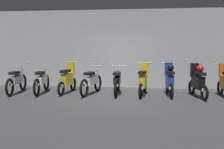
# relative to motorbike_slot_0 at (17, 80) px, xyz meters

# --- Properties ---
(ground_plane) EXTENTS (80.00, 80.00, 0.00)m
(ground_plane) POSITION_rel_motorbike_slot_0_xyz_m (3.79, -0.45, -0.49)
(ground_plane) COLOR #424244
(back_wall) EXTENTS (16.00, 0.30, 3.31)m
(back_wall) POSITION_rel_motorbike_slot_0_xyz_m (3.79, 2.03, 1.16)
(back_wall) COLOR #ADADB2
(back_wall) RESTS_ON ground
(motorbike_slot_0) EXTENTS (0.59, 1.95, 1.15)m
(motorbike_slot_0) POSITION_rel_motorbike_slot_0_xyz_m (0.00, 0.00, 0.00)
(motorbike_slot_0) COLOR black
(motorbike_slot_0) RESTS_ON ground
(motorbike_slot_1) EXTENTS (0.56, 1.95, 1.03)m
(motorbike_slot_1) POSITION_rel_motorbike_slot_0_xyz_m (0.95, 0.10, -0.00)
(motorbike_slot_1) COLOR black
(motorbike_slot_1) RESTS_ON ground
(motorbike_slot_2) EXTENTS (0.59, 1.68, 1.29)m
(motorbike_slot_2) POSITION_rel_motorbike_slot_0_xyz_m (1.90, 0.28, 0.04)
(motorbike_slot_2) COLOR black
(motorbike_slot_2) RESTS_ON ground
(motorbike_slot_3) EXTENTS (0.62, 1.93, 1.15)m
(motorbike_slot_3) POSITION_rel_motorbike_slot_0_xyz_m (2.85, 0.18, 0.00)
(motorbike_slot_3) COLOR black
(motorbike_slot_3) RESTS_ON ground
(motorbike_slot_4) EXTENTS (0.59, 1.95, 1.15)m
(motorbike_slot_4) POSITION_rel_motorbike_slot_0_xyz_m (3.79, 0.27, 0.00)
(motorbike_slot_4) COLOR black
(motorbike_slot_4) RESTS_ON ground
(motorbike_slot_5) EXTENTS (0.56, 1.68, 1.18)m
(motorbike_slot_5) POSITION_rel_motorbike_slot_0_xyz_m (4.74, 0.15, 0.03)
(motorbike_slot_5) COLOR black
(motorbike_slot_5) RESTS_ON ground
(motorbike_slot_6) EXTENTS (0.56, 1.68, 1.18)m
(motorbike_slot_6) POSITION_rel_motorbike_slot_0_xyz_m (5.69, 0.24, 0.07)
(motorbike_slot_6) COLOR black
(motorbike_slot_6) RESTS_ON ground
(motorbike_slot_7) EXTENTS (0.59, 1.67, 1.29)m
(motorbike_slot_7) POSITION_rel_motorbike_slot_0_xyz_m (6.63, 0.04, 0.08)
(motorbike_slot_7) COLOR black
(motorbike_slot_7) RESTS_ON ground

